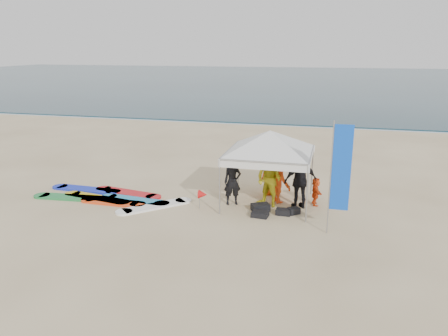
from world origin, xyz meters
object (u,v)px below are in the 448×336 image
object	(u,v)px
person_black_b	(300,181)
person_orange_b	(273,172)
marker_pennant	(203,195)
surfboard_spread	(111,198)
feather_flag	(340,170)
person_seated	(316,191)
person_orange_a	(279,178)
person_black_a	(232,182)
person_yellow	(269,179)
canopy_tent	(270,131)

from	to	relation	value
person_black_b	person_orange_b	distance (m)	1.52
marker_pennant	surfboard_spread	distance (m)	3.40
person_orange_b	feather_flag	world-z (taller)	feather_flag
person_seated	surfboard_spread	size ratio (longest dim) A/B	0.18
person_seated	marker_pennant	xyz separation A→B (m)	(-3.47, -1.29, 0.03)
person_orange_b	feather_flag	distance (m)	3.81
feather_flag	marker_pennant	bearing A→B (deg)	167.24
marker_pennant	person_orange_a	bearing A→B (deg)	29.16
person_black_a	person_black_b	bearing A→B (deg)	-19.49
person_black_a	person_seated	world-z (taller)	person_black_a
person_black_b	feather_flag	size ratio (longest dim) A/B	0.58
person_yellow	canopy_tent	xyz separation A→B (m)	(-0.04, 0.22, 1.54)
person_orange_b	surfboard_spread	world-z (taller)	person_orange_b
person_orange_a	feather_flag	world-z (taller)	feather_flag
person_seated	person_black_b	bearing A→B (deg)	118.68
person_black_a	feather_flag	distance (m)	3.87
person_orange_b	marker_pennant	size ratio (longest dim) A/B	2.54
canopy_tent	feather_flag	distance (m)	3.01
surfboard_spread	feather_flag	bearing A→B (deg)	-8.45
person_black_b	feather_flag	distance (m)	2.36
person_black_b	canopy_tent	world-z (taller)	canopy_tent
person_orange_b	canopy_tent	size ratio (longest dim) A/B	0.43
canopy_tent	marker_pennant	size ratio (longest dim) A/B	5.87
person_seated	canopy_tent	world-z (taller)	canopy_tent
person_black_a	marker_pennant	world-z (taller)	person_black_a
feather_flag	surfboard_spread	distance (m)	7.80
person_orange_b	marker_pennant	xyz separation A→B (m)	(-1.96, -2.01, -0.31)
person_orange_a	marker_pennant	bearing A→B (deg)	72.98
marker_pennant	person_orange_b	bearing A→B (deg)	45.64
feather_flag	marker_pennant	world-z (taller)	feather_flag
person_black_b	canopy_tent	bearing A→B (deg)	-34.82
person_black_b	person_seated	xyz separation A→B (m)	(0.48, 0.41, -0.45)
person_seated	person_orange_a	bearing A→B (deg)	80.30
person_orange_a	person_orange_b	distance (m)	0.80
marker_pennant	person_seated	bearing A→B (deg)	20.45
person_seated	surfboard_spread	world-z (taller)	person_seated
marker_pennant	person_black_b	bearing A→B (deg)	16.52
feather_flag	marker_pennant	distance (m)	4.46
person_orange_a	marker_pennant	size ratio (longest dim) A/B	2.61
canopy_tent	feather_flag	world-z (taller)	feather_flag
person_orange_a	person_black_a	bearing A→B (deg)	65.16
person_seated	marker_pennant	world-z (taller)	person_seated
person_orange_a	surfboard_spread	xyz separation A→B (m)	(-5.61, -1.08, -0.80)
canopy_tent	marker_pennant	distance (m)	2.95
person_seated	canopy_tent	size ratio (longest dim) A/B	0.25
person_seated	marker_pennant	bearing A→B (deg)	98.93
person_black_a	surfboard_spread	world-z (taller)	person_black_a
person_yellow	person_black_b	size ratio (longest dim) A/B	1.00
person_orange_a	feather_flag	xyz separation A→B (m)	(1.89, -2.19, 1.04)
marker_pennant	feather_flag	bearing A→B (deg)	-12.76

